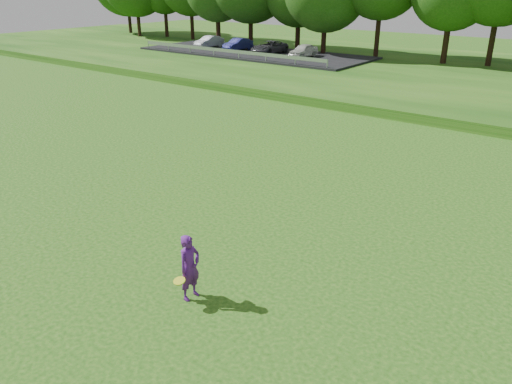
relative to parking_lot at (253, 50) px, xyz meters
The scene contains 5 objects.
ground 40.54m from the parking_lot, 54.00° to the right, with size 140.00×140.00×0.00m, color #16440D.
berm 23.87m from the parking_lot, ahead, with size 130.00×30.00×0.60m, color #16440D.
walking_path 27.06m from the parking_lot, 28.22° to the right, with size 130.00×1.60×0.04m, color gray.
parking_lot is the anchor object (origin of this frame).
woman 41.10m from the parking_lot, 54.38° to the right, with size 0.42×0.86×1.75m.
Camera 1 is at (7.90, -8.05, 7.42)m, focal length 35.00 mm.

